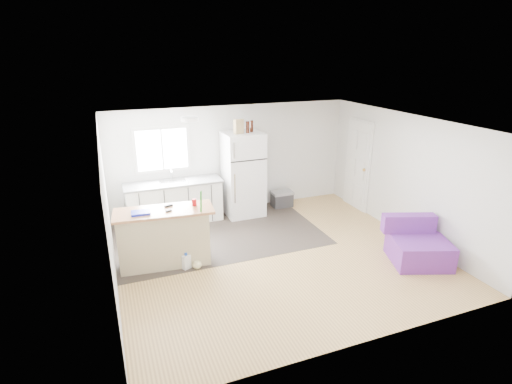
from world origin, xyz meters
The scene contains 19 objects.
room centered at (0.00, 0.00, 1.20)m, with size 5.51×5.01×2.41m.
vinyl_zone centered at (-0.73, 1.25, 0.00)m, with size 4.05×2.50×0.00m, color #2E2522.
window centered at (-1.55, 2.49, 1.55)m, with size 1.18×0.06×0.98m.
interior_door centered at (2.72, 1.55, 1.02)m, with size 0.11×0.92×2.10m.
ceiling_fixture centered at (-1.20, 1.20, 2.36)m, with size 0.30×0.30×0.07m, color white.
kitchen_cabinets centered at (-1.42, 2.18, 0.46)m, with size 2.04×0.64×1.19m.
peninsula centered at (-1.91, 0.43, 0.51)m, with size 1.69×0.79×1.01m.
refrigerator centered at (0.11, 2.10, 0.93)m, with size 0.83×0.79×1.87m.
cooler centered at (1.12, 2.18, 0.19)m, with size 0.49×0.34×0.38m.
purple_seat centered at (2.23, -1.06, 0.28)m, with size 1.18×1.17×0.77m.
cleaner_jug centered at (-1.61, 0.13, 0.13)m, with size 0.17×0.15×0.30m.
mop centered at (-1.41, 0.11, 0.23)m, with size 0.24×0.39×1.41m.
red_cup centered at (-1.36, 0.44, 1.07)m, with size 0.08×0.08×0.12m, color #BB0B11.
blue_tray centered at (-2.26, 0.40, 1.02)m, with size 0.30×0.22×0.04m, color #131DBB.
tool_a centered at (-1.78, 0.57, 1.02)m, with size 0.14×0.05×0.03m, color black.
tool_b centered at (-1.81, 0.33, 1.02)m, with size 0.10×0.04×0.03m, color black.
cardboard_box centered at (0.00, 2.01, 2.02)m, with size 0.20×0.10×0.30m, color tan.
bottle_left centered at (0.19, 2.01, 1.99)m, with size 0.07×0.07×0.25m, color #331209.
bottle_right centered at (0.31, 2.08, 1.99)m, with size 0.07×0.07×0.25m, color #331209.
Camera 1 is at (-2.67, -5.88, 3.52)m, focal length 28.00 mm.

